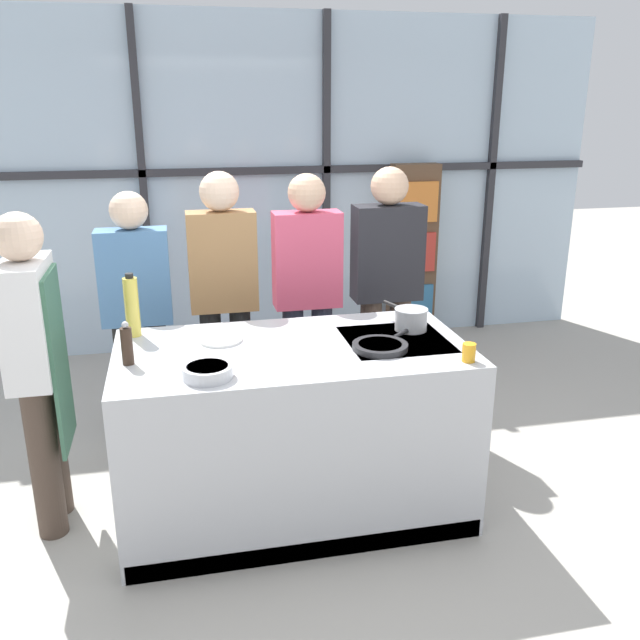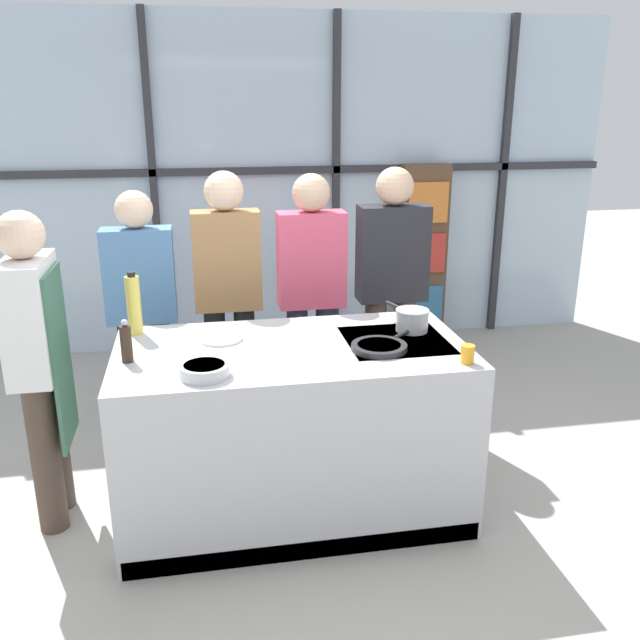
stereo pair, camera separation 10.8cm
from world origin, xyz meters
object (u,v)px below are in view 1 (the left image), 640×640
at_px(saucepan, 411,318).
at_px(white_plate, 221,340).
at_px(frying_pan, 381,346).
at_px(pepper_grinder, 127,345).
at_px(spectator_far_left, 137,305).
at_px(juice_glass_near, 469,352).
at_px(spectator_far_right, 387,281).
at_px(mixing_bowl, 208,371).
at_px(chef, 36,359).
at_px(oil_bottle, 132,306).
at_px(spectator_center_right, 307,288).
at_px(spectator_center_left, 224,289).

bearing_deg(saucepan, white_plate, 177.93).
xyz_separation_m(frying_pan, pepper_grinder, (-1.23, 0.06, 0.08)).
xyz_separation_m(spectator_far_left, juice_glass_near, (1.59, -1.32, 0.06)).
xyz_separation_m(spectator_far_right, white_plate, (-1.15, -0.79, -0.04)).
height_order(spectator_far_left, mixing_bowl, spectator_far_left).
bearing_deg(chef, mixing_bowl, 61.40).
bearing_deg(spectator_far_left, white_plate, 119.70).
height_order(spectator_far_right, frying_pan, spectator_far_right).
bearing_deg(pepper_grinder, white_plate, 26.68).
bearing_deg(white_plate, spectator_far_right, 34.53).
bearing_deg(mixing_bowl, juice_glass_near, -2.92).
relative_size(white_plate, oil_bottle, 0.66).
bearing_deg(spectator_center_right, frying_pan, 98.68).
distance_m(spectator_center_left, mixing_bowl, 1.27).
relative_size(spectator_center_left, pepper_grinder, 8.06).
relative_size(saucepan, juice_glass_near, 3.58).
bearing_deg(spectator_center_left, oil_bottle, 49.24).
bearing_deg(white_plate, spectator_far_left, 119.70).
xyz_separation_m(spectator_center_right, saucepan, (0.41, -0.83, 0.03)).
xyz_separation_m(spectator_far_left, spectator_far_right, (1.60, 0.00, 0.06)).
distance_m(white_plate, juice_glass_near, 1.26).
xyz_separation_m(saucepan, pepper_grinder, (-1.47, -0.19, 0.03)).
bearing_deg(spectator_center_right, pepper_grinder, 43.65).
bearing_deg(juice_glass_near, spectator_far_left, 140.16).
xyz_separation_m(spectator_far_left, spectator_center_right, (1.07, 0.00, 0.05)).
bearing_deg(spectator_far_left, spectator_center_right, -180.00).
xyz_separation_m(spectator_far_right, frying_pan, (-0.37, -1.07, -0.03)).
relative_size(spectator_center_left, white_plate, 7.66).
bearing_deg(juice_glass_near, spectator_center_right, 111.50).
bearing_deg(saucepan, juice_glass_near, -76.87).
distance_m(saucepan, white_plate, 1.02).
relative_size(spectator_center_right, mixing_bowl, 7.42).
height_order(chef, juice_glass_near, chef).
distance_m(chef, juice_glass_near, 2.09).
distance_m(chef, spectator_center_left, 1.28).
distance_m(spectator_far_left, mixing_bowl, 1.31).
bearing_deg(pepper_grinder, mixing_bowl, -34.61).
height_order(mixing_bowl, oil_bottle, oil_bottle).
relative_size(white_plate, juice_glass_near, 2.49).
height_order(spectator_far_right, juice_glass_near, spectator_far_right).
xyz_separation_m(saucepan, white_plate, (-1.02, 0.04, -0.06)).
xyz_separation_m(spectator_center_right, white_plate, (-0.61, -0.79, -0.03)).
relative_size(spectator_far_left, mixing_bowl, 7.08).
relative_size(spectator_far_left, pepper_grinder, 7.58).
xyz_separation_m(spectator_far_right, mixing_bowl, (-1.24, -1.26, -0.02)).
bearing_deg(mixing_bowl, spectator_center_left, 82.12).
distance_m(mixing_bowl, oil_bottle, 0.75).
height_order(spectator_far_right, white_plate, spectator_far_right).
bearing_deg(oil_bottle, spectator_center_left, 49.24).
xyz_separation_m(pepper_grinder, juice_glass_near, (1.59, -0.31, -0.05)).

